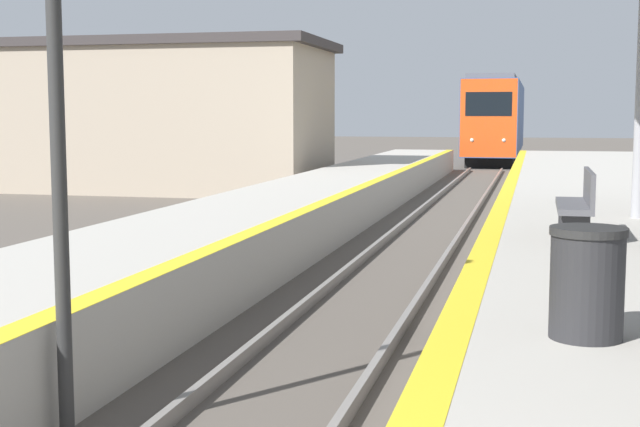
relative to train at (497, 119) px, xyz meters
name	(u,v)px	position (x,y,z in m)	size (l,w,h in m)	color
train	(497,119)	(0.00, 0.00, 0.00)	(2.69, 18.38, 4.54)	black
trash_bin	(587,283)	(2.63, -44.87, -0.92)	(0.57, 0.57, 0.84)	#262628
bench	(579,202)	(2.81, -39.35, -0.85)	(0.44, 1.80, 0.92)	#4C4C51
station_building	(157,116)	(-10.58, -22.87, 0.25)	(11.93, 5.93, 5.08)	tan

